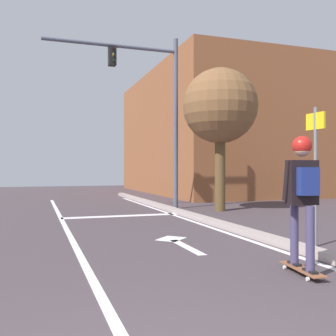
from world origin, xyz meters
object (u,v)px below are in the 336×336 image
skateboard (302,269)px  skater (303,184)px  traffic_signal_mast (150,94)px  street_sign_post (315,156)px  roadside_tree (220,107)px

skateboard → skater: size_ratio=0.51×
skateboard → skater: (-0.00, -0.02, 1.13)m
traffic_signal_mast → street_sign_post: traffic_signal_mast is taller
skater → street_sign_post: (1.41, 1.47, 0.42)m
skateboard → skater: skater is taller
street_sign_post → skater: bearing=-134.0°
roadside_tree → skateboard: bearing=-108.4°
skater → skateboard: bearing=82.3°
skateboard → roadside_tree: 8.39m
roadside_tree → traffic_signal_mast: bearing=150.0°
street_sign_post → roadside_tree: bearing=80.2°
skateboard → roadside_tree: (2.43, 7.30, 3.34)m
skateboard → street_sign_post: 2.55m
skateboard → traffic_signal_mast: (0.38, 8.48, 3.87)m
skateboard → street_sign_post: bearing=45.8°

